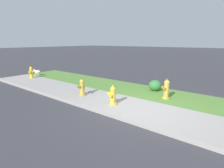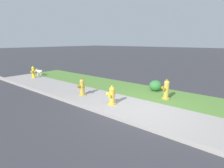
# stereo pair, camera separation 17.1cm
# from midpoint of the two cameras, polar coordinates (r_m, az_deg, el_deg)

# --- Properties ---
(ground_plane) EXTENTS (120.00, 120.00, 0.00)m
(ground_plane) POSITION_cam_midpoint_polar(r_m,az_deg,el_deg) (5.75, 10.11, -8.33)
(ground_plane) COLOR #38383D
(sidewalk_pavement) EXTENTS (18.00, 1.85, 0.01)m
(sidewalk_pavement) POSITION_cam_midpoint_polar(r_m,az_deg,el_deg) (5.75, 10.12, -8.28)
(sidewalk_pavement) COLOR #9E9993
(sidewalk_pavement) RESTS_ON ground
(grass_verge) EXTENTS (18.00, 2.07, 0.01)m
(grass_verge) POSITION_cam_midpoint_polar(r_m,az_deg,el_deg) (7.44, 17.48, -3.58)
(grass_verge) COLOR #568438
(grass_verge) RESTS_ON ground
(street_curb) EXTENTS (18.00, 0.16, 0.12)m
(street_curb) POSITION_cam_midpoint_polar(r_m,az_deg,el_deg) (4.94, 4.37, -11.23)
(street_curb) COLOR #9E9993
(street_curb) RESTS_ON ground
(fire_hydrant_at_driveway) EXTENTS (0.34, 0.38, 0.68)m
(fire_hydrant_at_driveway) POSITION_cam_midpoint_polar(r_m,az_deg,el_deg) (6.04, 0.76, -3.75)
(fire_hydrant_at_driveway) COLOR gold
(fire_hydrant_at_driveway) RESTS_ON ground
(fire_hydrant_near_corner) EXTENTS (0.37, 0.35, 0.71)m
(fire_hydrant_near_corner) POSITION_cam_midpoint_polar(r_m,az_deg,el_deg) (7.16, -9.08, -0.97)
(fire_hydrant_near_corner) COLOR gold
(fire_hydrant_near_corner) RESTS_ON ground
(fire_hydrant_across_street) EXTENTS (0.35, 0.33, 0.71)m
(fire_hydrant_across_street) POSITION_cam_midpoint_polar(r_m,az_deg,el_deg) (11.44, -23.89, 3.56)
(fire_hydrant_across_street) COLOR yellow
(fire_hydrant_across_street) RESTS_ON ground
(fire_hydrant_mid_block) EXTENTS (0.36, 0.38, 0.77)m
(fire_hydrant_mid_block) POSITION_cam_midpoint_polar(r_m,az_deg,el_deg) (6.93, 17.97, -1.71)
(fire_hydrant_mid_block) COLOR gold
(fire_hydrant_mid_block) RESTS_ON ground
(small_white_dog) EXTENTS (0.54, 0.29, 0.42)m
(small_white_dog) POSITION_cam_midpoint_polar(r_m,az_deg,el_deg) (12.26, -22.38, 3.81)
(small_white_dog) COLOR silver
(small_white_dog) RESTS_ON ground
(shrub_bush_near_lamp) EXTENTS (0.56, 0.56, 0.47)m
(shrub_bush_near_lamp) POSITION_cam_midpoint_polar(r_m,az_deg,el_deg) (7.96, 14.64, -0.53)
(shrub_bush_near_lamp) COLOR #337538
(shrub_bush_near_lamp) RESTS_ON ground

